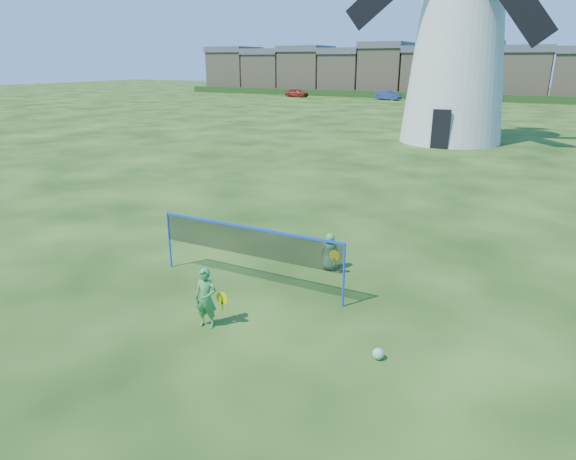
% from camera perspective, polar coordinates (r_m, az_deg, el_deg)
% --- Properties ---
extents(ground, '(220.00, 220.00, 0.00)m').
position_cam_1_polar(ground, '(12.12, -1.95, -7.27)').
color(ground, black).
rests_on(ground, ground).
extents(windmill, '(13.93, 6.72, 19.93)m').
position_cam_1_polar(windmill, '(36.52, 19.09, 20.59)').
color(windmill, silver).
rests_on(windmill, ground).
extents(badminton_net, '(5.05, 0.05, 1.55)m').
position_cam_1_polar(badminton_net, '(12.15, -4.56, -1.41)').
color(badminton_net, blue).
rests_on(badminton_net, ground).
extents(player_girl, '(0.69, 0.40, 1.31)m').
position_cam_1_polar(player_girl, '(10.55, -9.37, -7.72)').
color(player_girl, '#368843').
rests_on(player_girl, ground).
extents(player_boy, '(0.64, 0.44, 1.02)m').
position_cam_1_polar(player_boy, '(13.29, 4.84, -2.50)').
color(player_boy, '#46924B').
rests_on(player_boy, ground).
extents(play_ball, '(0.22, 0.22, 0.22)m').
position_cam_1_polar(play_ball, '(9.77, 10.31, -13.79)').
color(play_ball, green).
rests_on(play_ball, ground).
extents(terraced_houses, '(64.70, 8.40, 8.21)m').
position_cam_1_polar(terraced_houses, '(85.31, 10.80, 17.51)').
color(terraced_houses, gray).
rests_on(terraced_houses, ground).
extents(hedge, '(62.00, 0.80, 1.00)m').
position_cam_1_polar(hedge, '(80.42, 7.88, 15.20)').
color(hedge, '#193814').
rests_on(hedge, ground).
extents(car_left, '(4.03, 2.12, 1.31)m').
position_cam_1_polar(car_left, '(80.08, 0.99, 15.46)').
color(car_left, maroon).
rests_on(car_left, ground).
extents(car_right, '(4.14, 2.21, 1.30)m').
position_cam_1_polar(car_right, '(75.34, 11.34, 14.90)').
color(car_right, navy).
rests_on(car_right, ground).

